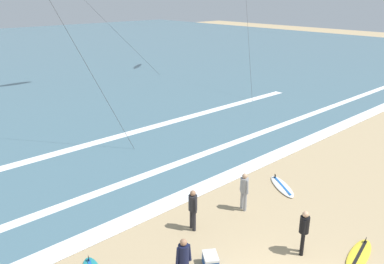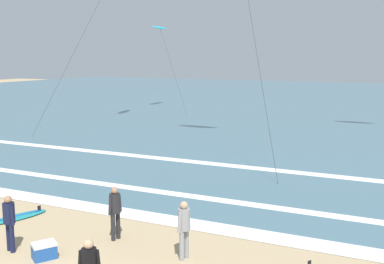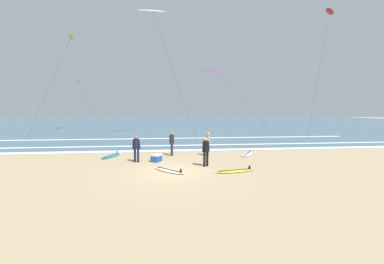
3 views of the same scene
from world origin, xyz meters
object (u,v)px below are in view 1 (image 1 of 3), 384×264
surfer_right_near (304,229)px  surfboard_near_water (282,186)px  surfer_left_far (184,258)px  surfer_foreground_main (244,188)px  cooler_box (210,261)px  surfer_left_near (193,206)px  surfboard_foreground_flat (359,255)px

surfer_right_near → surfboard_near_water: bearing=43.0°
surfboard_near_water → surfer_left_far: bearing=-167.3°
surfer_foreground_main → cooler_box: bearing=-155.6°
surfer_left_near → cooler_box: bearing=-117.5°
surfer_left_far → surfboard_foreground_flat: surfer_left_far is taller
surfboard_foreground_flat → surfer_right_near: bearing=132.3°
surfer_left_near → surfboard_foreground_flat: bearing=-58.4°
surfer_right_near → surfboard_near_water: (3.42, 3.19, -0.91)m
surfer_right_near → surfer_left_far: size_ratio=1.00×
surfer_right_near → surfboard_foreground_flat: surfer_right_near is taller
surfer_left_near → cooler_box: (-0.99, -1.91, -0.74)m
surfer_right_near → surfer_left_far: same height
surfer_left_near → surfer_right_near: bearing=-63.5°
cooler_box → surfer_right_near: bearing=-30.1°
surfer_foreground_main → surfer_right_near: bearing=-102.3°
surfer_left_near → surfer_foreground_main: (2.42, -0.36, 0.00)m
surfer_left_near → surfer_foreground_main: size_ratio=1.00×
surfer_foreground_main → cooler_box: 3.82m
surfer_left_near → surfer_left_far: same height
surfer_left_near → cooler_box: size_ratio=2.11×
cooler_box → surfboard_near_water: bearing=14.7°
surfboard_foreground_flat → cooler_box: size_ratio=2.87×
surfboard_near_water → cooler_box: bearing=-165.3°
surfer_left_near → cooler_box: 2.27m
surfer_left_near → surfer_foreground_main: 2.45m
surfer_left_near → surfboard_foreground_flat: (3.00, -4.87, -0.91)m
surfer_foreground_main → cooler_box: (-3.41, -1.55, -0.74)m
surfer_left_far → cooler_box: 1.37m
surfer_left_near → surfboard_near_water: 5.25m
surfer_right_near → surfer_foreground_main: (0.68, 3.13, 0.00)m
surfer_left_far → surfer_foreground_main: (4.57, 1.59, 0.00)m
surfer_right_near → surfboard_foreground_flat: size_ratio=0.73×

